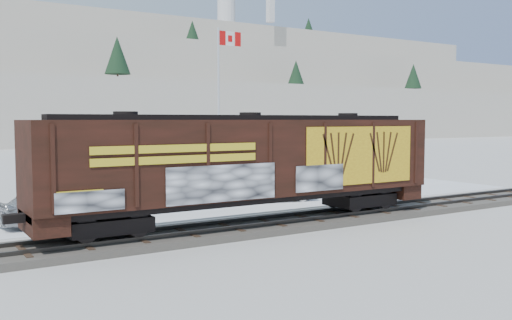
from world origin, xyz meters
TOP-DOWN VIEW (x-y plane):
  - ground at (0.00, 0.00)m, footprint 500.00×500.00m
  - rail_track at (0.00, 0.00)m, footprint 50.00×3.40m
  - parking_strip at (0.00, 7.50)m, footprint 40.00×8.00m
  - hopper_railcar at (-2.90, -0.01)m, footprint 17.98×3.06m
  - flagpole at (3.95, 15.14)m, footprint 2.30×0.90m
  - car_silver at (-9.61, 5.72)m, footprint 5.22×2.79m
  - car_white at (2.81, 6.26)m, footprint 4.60×2.39m
  - car_dark at (2.83, 6.93)m, footprint 4.67×2.52m

SIDE VIEW (x-z plane):
  - ground at x=0.00m, z-range 0.00..0.00m
  - parking_strip at x=0.00m, z-range 0.00..0.03m
  - rail_track at x=0.00m, z-range -0.07..0.36m
  - car_dark at x=2.83m, z-range 0.03..1.32m
  - car_white at x=2.81m, z-range 0.03..1.47m
  - car_silver at x=-9.61m, z-range 0.03..1.72m
  - hopper_railcar at x=-2.90m, z-range 0.69..5.14m
  - flagpole at x=3.95m, z-range -1.48..9.63m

